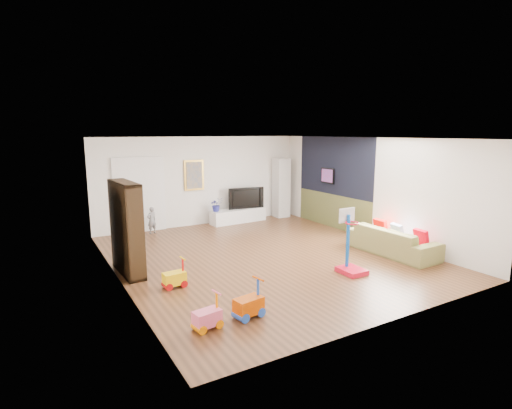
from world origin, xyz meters
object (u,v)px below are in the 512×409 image
media_console (238,216)px  bookshelf (126,228)px  sofa (392,241)px  basketball_hoop (353,242)px

media_console → bookshelf: bearing=-147.6°
sofa → basketball_hoop: basketball_hoop is taller
sofa → basketball_hoop: 1.86m
bookshelf → sofa: (5.68, -1.78, -0.62)m
bookshelf → basketball_hoop: bearing=-33.5°
media_console → bookshelf: size_ratio=0.98×
media_console → bookshelf: bookshelf is taller
media_console → sofa: sofa is taller
media_console → bookshelf: (-4.08, -3.00, 0.72)m
basketball_hoop → media_console: bearing=89.1°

